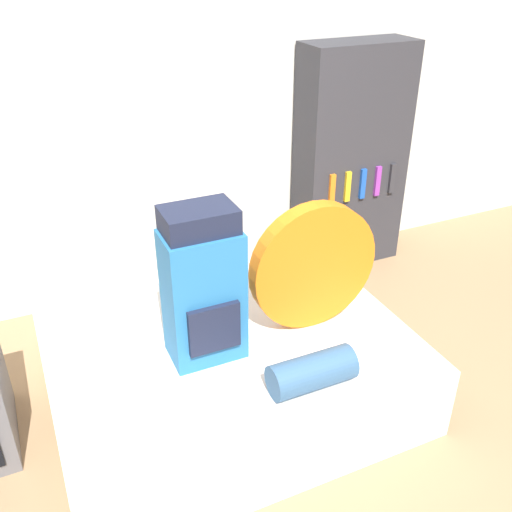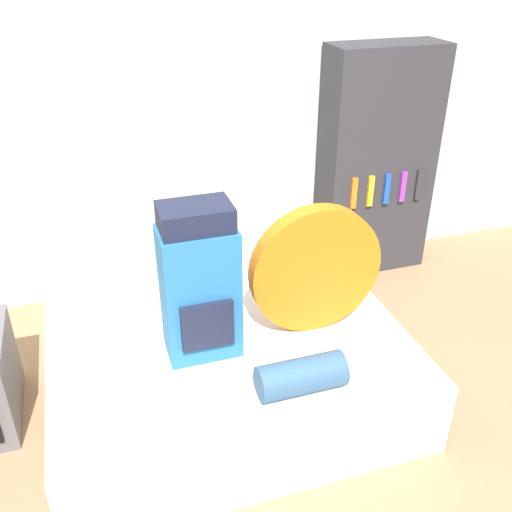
{
  "view_description": "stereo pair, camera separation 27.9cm",
  "coord_description": "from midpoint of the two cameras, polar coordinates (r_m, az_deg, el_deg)",
  "views": [
    {
      "loc": [
        -0.79,
        -1.57,
        2.23
      ],
      "look_at": [
        0.22,
        0.65,
        0.86
      ],
      "focal_mm": 40.0,
      "sensor_mm": 36.0,
      "label": 1
    },
    {
      "loc": [
        -0.53,
        -1.67,
        2.23
      ],
      "look_at": [
        0.22,
        0.65,
        0.86
      ],
      "focal_mm": 40.0,
      "sensor_mm": 36.0,
      "label": 2
    }
  ],
  "objects": [
    {
      "name": "wall_back",
      "position": [
        3.77,
        -14.01,
        14.15
      ],
      "size": [
        8.0,
        0.05,
        2.6
      ],
      "color": "silver",
      "rests_on": "ground_plane"
    },
    {
      "name": "sleeping_roll",
      "position": [
        2.65,
        2.57,
        -11.63
      ],
      "size": [
        0.4,
        0.17,
        0.17
      ],
      "color": "#33567A",
      "rests_on": "bed"
    },
    {
      "name": "ground_plane",
      "position": [
        2.83,
        -1.54,
        -22.64
      ],
      "size": [
        16.0,
        16.0,
        0.0
      ],
      "primitive_type": "plane",
      "color": "#997551"
    },
    {
      "name": "bookshelf",
      "position": [
        4.25,
        7.6,
        9.58
      ],
      "size": [
        0.8,
        0.35,
        1.64
      ],
      "color": "#2D2D33",
      "rests_on": "ground_plane"
    },
    {
      "name": "backpack",
      "position": [
        2.69,
        -8.27,
        -3.27
      ],
      "size": [
        0.36,
        0.28,
        0.79
      ],
      "color": "#23669E",
      "rests_on": "bed"
    },
    {
      "name": "tent_bag",
      "position": [
        2.91,
        3.03,
        -1.07
      ],
      "size": [
        0.69,
        0.09,
        0.69
      ],
      "color": "orange",
      "rests_on": "bed"
    },
    {
      "name": "bed",
      "position": [
        3.12,
        -5.24,
        -11.23
      ],
      "size": [
        1.82,
        1.42,
        0.41
      ],
      "color": "silver",
      "rests_on": "ground_plane"
    }
  ]
}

